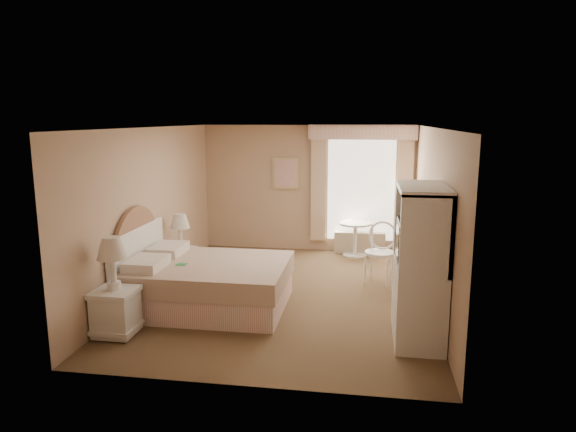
% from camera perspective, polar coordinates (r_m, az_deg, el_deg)
% --- Properties ---
extents(room, '(4.21, 5.51, 2.51)m').
position_cam_1_polar(room, '(7.56, -0.14, 0.28)').
color(room, brown).
rests_on(room, ground).
extents(window, '(2.05, 0.22, 2.51)m').
position_cam_1_polar(window, '(10.08, 8.12, 3.36)').
color(window, white).
rests_on(window, room).
extents(framed_art, '(0.52, 0.04, 0.62)m').
position_cam_1_polar(framed_art, '(10.24, -0.28, 4.76)').
color(framed_art, tan).
rests_on(framed_art, room).
extents(bed, '(2.18, 1.72, 1.52)m').
position_cam_1_polar(bed, '(7.40, -9.60, -7.19)').
color(bed, tan).
rests_on(bed, room).
extents(nightstand_near, '(0.50, 0.50, 1.22)m').
position_cam_1_polar(nightstand_near, '(6.67, -18.66, -8.78)').
color(nightstand_near, white).
rests_on(nightstand_near, room).
extents(nightstand_far, '(0.45, 0.45, 1.09)m').
position_cam_1_polar(nightstand_far, '(8.67, -11.78, -4.28)').
color(nightstand_far, white).
rests_on(nightstand_far, room).
extents(round_table, '(0.62, 0.62, 0.66)m').
position_cam_1_polar(round_table, '(9.99, 7.47, -1.95)').
color(round_table, white).
rests_on(round_table, room).
extents(cafe_chair, '(0.59, 0.59, 0.99)m').
position_cam_1_polar(cafe_chair, '(8.45, 10.28, -3.46)').
color(cafe_chair, white).
rests_on(cafe_chair, room).
extents(armoire, '(0.56, 1.12, 1.87)m').
position_cam_1_polar(armoire, '(6.36, 14.44, -6.53)').
color(armoire, white).
rests_on(armoire, room).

